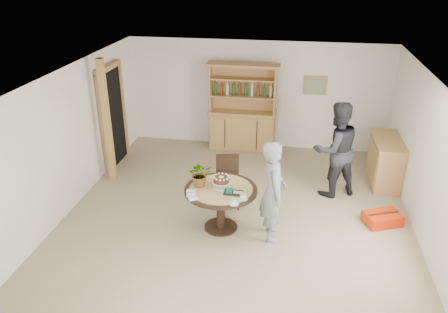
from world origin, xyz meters
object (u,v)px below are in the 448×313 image
at_px(dining_chair, 228,177).
at_px(red_suitcase, 382,219).
at_px(adult_person, 336,150).
at_px(sideboard, 385,161).
at_px(hutch, 242,121).
at_px(dining_table, 221,197).
at_px(teen_boy, 273,191).

xyz_separation_m(dining_chair, red_suitcase, (2.73, -0.25, -0.43)).
relative_size(dining_chair, adult_person, 0.51).
xyz_separation_m(sideboard, dining_chair, (-2.97, -1.33, 0.06)).
height_order(hutch, dining_table, hutch).
bearing_deg(dining_table, adult_person, 38.75).
bearing_deg(dining_chair, adult_person, 7.32).
bearing_deg(adult_person, sideboard, -175.46).
xyz_separation_m(sideboard, adult_person, (-1.05, -0.63, 0.45)).
distance_m(teen_boy, adult_person, 1.94).
height_order(dining_table, dining_chair, dining_chair).
bearing_deg(red_suitcase, dining_table, 169.50).
relative_size(sideboard, dining_chair, 1.33).
distance_m(sideboard, dining_chair, 3.25).
height_order(dining_chair, adult_person, adult_person).
bearing_deg(sideboard, adult_person, -149.23).
bearing_deg(sideboard, red_suitcase, -98.68).
xyz_separation_m(adult_person, red_suitcase, (0.81, -0.94, -0.82)).
bearing_deg(teen_boy, dining_table, 72.50).
distance_m(dining_chair, adult_person, 2.08).
relative_size(sideboard, dining_table, 1.05).
bearing_deg(adult_person, teen_boy, 30.90).
bearing_deg(red_suitcase, sideboard, 58.72).
xyz_separation_m(hutch, adult_person, (1.99, -1.87, 0.23)).
xyz_separation_m(sideboard, dining_table, (-2.95, -2.15, 0.13)).
xyz_separation_m(sideboard, teen_boy, (-2.10, -2.25, 0.37)).
bearing_deg(dining_chair, red_suitcase, -17.81).
bearing_deg(dining_chair, hutch, 78.86).
xyz_separation_m(teen_boy, adult_person, (1.05, 1.62, 0.08)).
relative_size(hutch, adult_person, 1.10).
distance_m(teen_boy, red_suitcase, 2.12).
xyz_separation_m(sideboard, red_suitcase, (-0.24, -1.57, -0.37)).
distance_m(hutch, dining_table, 3.40).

